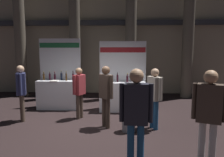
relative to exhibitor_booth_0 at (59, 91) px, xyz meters
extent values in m
plane|color=black|center=(1.44, -2.21, -0.64)|extent=(24.96, 24.96, 0.00)
cube|color=gray|center=(1.44, 3.09, 2.47)|extent=(12.48, 0.25, 6.21)
cube|color=#2D2D33|center=(1.44, 2.78, 2.78)|extent=(12.48, 0.20, 0.24)
cylinder|color=#665B4C|center=(-2.36, 2.16, 1.99)|extent=(0.49, 0.49, 5.26)
cylinder|color=#665B4C|center=(0.17, 2.16, 1.99)|extent=(0.49, 0.49, 5.26)
cylinder|color=#665B4C|center=(2.71, 2.16, 1.99)|extent=(0.49, 0.49, 5.26)
cylinder|color=#665B4C|center=(5.24, 2.16, 1.99)|extent=(0.49, 0.49, 5.26)
cube|color=white|center=(0.00, -0.05, -0.12)|extent=(1.46, 0.60, 1.04)
cube|color=white|center=(0.00, 0.29, 0.64)|extent=(1.54, 0.04, 2.56)
cube|color=#1E6638|center=(0.00, 0.27, 1.67)|extent=(1.49, 0.01, 0.18)
cylinder|color=#472D14|center=(-0.53, -0.01, 0.52)|extent=(0.07, 0.07, 0.23)
cylinder|color=#472D14|center=(-0.53, -0.01, 0.66)|extent=(0.03, 0.03, 0.06)
cylinder|color=gold|center=(-0.53, -0.01, 0.70)|extent=(0.03, 0.03, 0.02)
cylinder|color=black|center=(-0.31, -0.01, 0.52)|extent=(0.07, 0.07, 0.23)
cylinder|color=black|center=(-0.31, -0.01, 0.67)|extent=(0.03, 0.03, 0.06)
cylinder|color=gold|center=(-0.31, -0.01, 0.71)|extent=(0.03, 0.03, 0.02)
cylinder|color=black|center=(-0.12, -0.02, 0.51)|extent=(0.07, 0.07, 0.22)
cylinder|color=black|center=(-0.12, -0.02, 0.66)|extent=(0.03, 0.03, 0.07)
cylinder|color=red|center=(-0.12, -0.02, 0.70)|extent=(0.03, 0.03, 0.02)
cylinder|color=black|center=(0.11, 0.01, 0.53)|extent=(0.07, 0.07, 0.26)
cylinder|color=black|center=(0.11, 0.01, 0.69)|extent=(0.03, 0.03, 0.07)
cylinder|color=gold|center=(0.11, 0.01, 0.74)|extent=(0.03, 0.03, 0.02)
cylinder|color=#472D14|center=(0.33, -0.13, 0.53)|extent=(0.06, 0.06, 0.26)
cylinder|color=#472D14|center=(0.33, -0.13, 0.69)|extent=(0.03, 0.03, 0.06)
cylinder|color=gold|center=(0.33, -0.13, 0.73)|extent=(0.03, 0.03, 0.02)
cylinder|color=black|center=(0.54, 0.02, 0.52)|extent=(0.07, 0.07, 0.24)
cylinder|color=black|center=(0.54, 0.02, 0.68)|extent=(0.03, 0.03, 0.09)
cylinder|color=black|center=(0.54, 0.02, 0.74)|extent=(0.03, 0.03, 0.02)
cube|color=silver|center=(-0.08, -0.23, 0.41)|extent=(0.26, 0.35, 0.02)
cube|color=white|center=(2.35, -0.25, -0.13)|extent=(1.59, 0.60, 1.02)
cube|color=white|center=(2.35, 0.09, 0.59)|extent=(1.67, 0.04, 2.45)
cube|color=maroon|center=(2.35, 0.07, 1.50)|extent=(1.63, 0.01, 0.18)
cylinder|color=black|center=(1.81, -0.20, 0.50)|extent=(0.07, 0.07, 0.24)
cylinder|color=black|center=(1.81, -0.20, 0.66)|extent=(0.03, 0.03, 0.07)
cylinder|color=black|center=(1.81, -0.20, 0.70)|extent=(0.03, 0.03, 0.02)
cylinder|color=black|center=(2.17, -0.22, 0.51)|extent=(0.07, 0.07, 0.25)
cylinder|color=black|center=(2.17, -0.22, 0.67)|extent=(0.03, 0.03, 0.07)
cylinder|color=black|center=(2.17, -0.22, 0.71)|extent=(0.03, 0.03, 0.02)
cylinder|color=black|center=(2.52, -0.23, 0.49)|extent=(0.07, 0.07, 0.22)
cylinder|color=black|center=(2.52, -0.23, 0.64)|extent=(0.03, 0.03, 0.07)
cylinder|color=gold|center=(2.52, -0.23, 0.68)|extent=(0.03, 0.03, 0.02)
cylinder|color=#19381E|center=(2.87, -0.35, 0.49)|extent=(0.07, 0.07, 0.22)
cylinder|color=#19381E|center=(2.87, -0.35, 0.65)|extent=(0.03, 0.03, 0.09)
cylinder|color=red|center=(2.87, -0.35, 0.70)|extent=(0.03, 0.03, 0.02)
cylinder|color=slate|center=(2.52, -2.24, -0.34)|extent=(0.35, 0.35, 0.60)
torus|color=black|center=(2.52, -2.24, -0.03)|extent=(0.35, 0.35, 0.02)
cylinder|color=navy|center=(2.66, -4.22, -0.20)|extent=(0.12, 0.12, 0.89)
cylinder|color=navy|center=(2.49, -4.21, -0.20)|extent=(0.12, 0.12, 0.89)
cube|color=#23232D|center=(2.58, -4.22, 0.60)|extent=(0.42, 0.24, 0.70)
sphere|color=tan|center=(2.58, -4.22, 1.08)|extent=(0.24, 0.24, 0.24)
cylinder|color=#23232D|center=(2.82, -4.23, 0.61)|extent=(0.08, 0.08, 0.67)
cylinder|color=#23232D|center=(2.33, -4.20, 0.61)|extent=(0.08, 0.08, 0.67)
cylinder|color=silver|center=(3.79, -3.98, -0.21)|extent=(0.12, 0.12, 0.87)
cylinder|color=silver|center=(3.96, -4.05, -0.21)|extent=(0.12, 0.12, 0.87)
cube|color=#47382D|center=(3.87, -4.02, 0.57)|extent=(0.47, 0.35, 0.69)
sphere|color=tan|center=(3.87, -4.02, 1.04)|extent=(0.24, 0.24, 0.24)
cylinder|color=#47382D|center=(3.64, -3.92, 0.59)|extent=(0.08, 0.08, 0.65)
cylinder|color=#47382D|center=(1.04, -1.14, -0.25)|extent=(0.12, 0.12, 0.77)
cylinder|color=#47382D|center=(0.97, -1.26, -0.25)|extent=(0.12, 0.12, 0.77)
cube|color=maroon|center=(1.00, -1.20, 0.44)|extent=(0.38, 0.41, 0.61)
sphere|color=#8C6647|center=(1.00, -1.20, 0.85)|extent=(0.21, 0.21, 0.21)
cylinder|color=maroon|center=(1.10, -1.02, 0.45)|extent=(0.08, 0.08, 0.58)
cylinder|color=maroon|center=(0.90, -1.38, 0.45)|extent=(0.08, 0.08, 0.58)
cylinder|color=#47382D|center=(-0.65, -1.61, -0.23)|extent=(0.12, 0.12, 0.82)
cylinder|color=#47382D|center=(-0.70, -1.47, -0.23)|extent=(0.12, 0.12, 0.82)
cube|color=navy|center=(-0.67, -1.54, 0.50)|extent=(0.36, 0.42, 0.65)
sphere|color=tan|center=(-0.67, -1.54, 0.94)|extent=(0.22, 0.22, 0.22)
cylinder|color=navy|center=(-0.59, -1.75, 0.52)|extent=(0.08, 0.08, 0.61)
cylinder|color=navy|center=(-0.75, -1.33, 0.52)|extent=(0.08, 0.08, 0.61)
cylinder|color=navy|center=(3.25, -2.09, -0.24)|extent=(0.12, 0.12, 0.80)
cylinder|color=navy|center=(3.17, -1.94, -0.24)|extent=(0.12, 0.12, 0.80)
cube|color=#ADA393|center=(3.21, -2.02, 0.48)|extent=(0.39, 0.44, 0.63)
sphere|color=tan|center=(3.21, -2.02, 0.91)|extent=(0.22, 0.22, 0.22)
cylinder|color=#ADA393|center=(3.32, -2.22, 0.49)|extent=(0.08, 0.08, 0.60)
cylinder|color=#ADA393|center=(3.10, -1.82, 0.49)|extent=(0.08, 0.08, 0.60)
cylinder|color=#47382D|center=(1.84, -1.93, -0.23)|extent=(0.12, 0.12, 0.83)
cylinder|color=#47382D|center=(1.95, -2.04, -0.23)|extent=(0.12, 0.12, 0.83)
cube|color=#47382D|center=(1.90, -1.99, 0.51)|extent=(0.40, 0.41, 0.66)
sphere|color=brown|center=(1.90, -1.99, 0.96)|extent=(0.23, 0.23, 0.23)
cylinder|color=#47382D|center=(1.74, -1.82, 0.53)|extent=(0.08, 0.08, 0.62)
cylinder|color=#47382D|center=(2.05, -2.15, 0.53)|extent=(0.08, 0.08, 0.62)
camera|label=1|loc=(2.34, -7.87, 1.51)|focal=35.27mm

